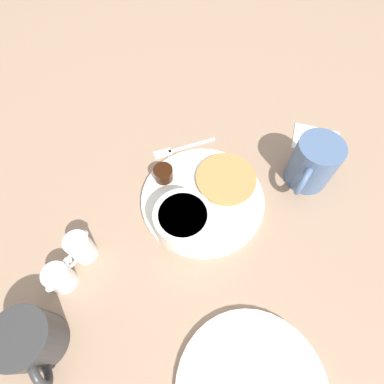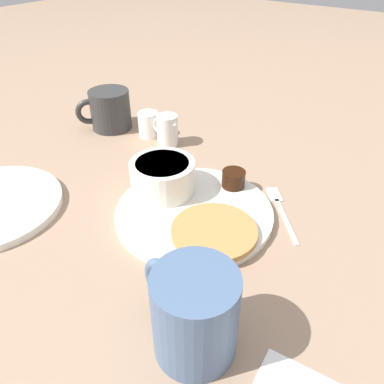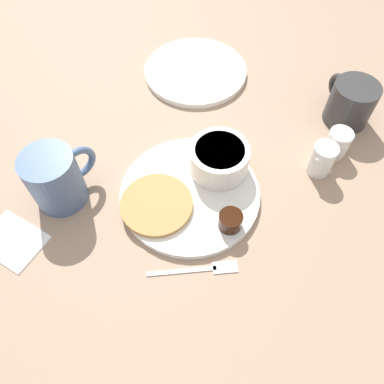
{
  "view_description": "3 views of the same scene",
  "coord_description": "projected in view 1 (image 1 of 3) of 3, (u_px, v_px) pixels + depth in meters",
  "views": [
    {
      "loc": [
        0.08,
        -0.27,
        0.53
      ],
      "look_at": [
        -0.02,
        -0.02,
        0.05
      ],
      "focal_mm": 28.0,
      "sensor_mm": 36.0,
      "label": 1
    },
    {
      "loc": [
        0.37,
        0.27,
        0.37
      ],
      "look_at": [
        -0.0,
        -0.01,
        0.04
      ],
      "focal_mm": 35.0,
      "sensor_mm": 36.0,
      "label": 2
    },
    {
      "loc": [
        -0.21,
        0.29,
        0.56
      ],
      "look_at": [
        -0.02,
        0.02,
        0.05
      ],
      "focal_mm": 35.0,
      "sensor_mm": 36.0,
      "label": 3
    }
  ],
  "objects": [
    {
      "name": "creamer_pitcher_near",
      "position": [
        81.0,
        248.0,
        0.52
      ],
      "size": [
        0.04,
        0.07,
        0.07
      ],
      "color": "white",
      "rests_on": "ground_plane"
    },
    {
      "name": "pancake_stack",
      "position": [
        226.0,
        179.0,
        0.61
      ],
      "size": [
        0.12,
        0.12,
        0.01
      ],
      "color": "#B78447",
      "rests_on": "plate"
    },
    {
      "name": "ground_plane",
      "position": [
        203.0,
        200.0,
        0.61
      ],
      "size": [
        4.0,
        4.0,
        0.0
      ],
      "primitive_type": "plane",
      "color": "#9E7F66"
    },
    {
      "name": "fork",
      "position": [
        177.0,
        149.0,
        0.67
      ],
      "size": [
        0.12,
        0.1,
        0.0
      ],
      "color": "silver",
      "rests_on": "ground_plane"
    },
    {
      "name": "butter_ramekin",
      "position": [
        171.0,
        227.0,
        0.55
      ],
      "size": [
        0.04,
        0.04,
        0.04
      ],
      "color": "white",
      "rests_on": "plate"
    },
    {
      "name": "plate",
      "position": [
        203.0,
        199.0,
        0.6
      ],
      "size": [
        0.24,
        0.24,
        0.01
      ],
      "color": "white",
      "rests_on": "ground_plane"
    },
    {
      "name": "napkin",
      "position": [
        316.0,
        140.0,
        0.68
      ],
      "size": [
        0.11,
        0.08,
        0.0
      ],
      "color": "white",
      "rests_on": "ground_plane"
    },
    {
      "name": "second_mug",
      "position": [
        31.0,
        341.0,
        0.44
      ],
      "size": [
        0.11,
        0.09,
        0.09
      ],
      "color": "#333333",
      "rests_on": "ground_plane"
    },
    {
      "name": "bowl",
      "position": [
        183.0,
        220.0,
        0.54
      ],
      "size": [
        0.11,
        0.11,
        0.05
      ],
      "color": "white",
      "rests_on": "plate"
    },
    {
      "name": "syrup_cup",
      "position": [
        163.0,
        174.0,
        0.61
      ],
      "size": [
        0.04,
        0.04,
        0.03
      ],
      "color": "black",
      "rests_on": "plate"
    },
    {
      "name": "creamer_pitcher_far",
      "position": [
        60.0,
        278.0,
        0.5
      ],
      "size": [
        0.04,
        0.07,
        0.05
      ],
      "color": "white",
      "rests_on": "ground_plane"
    },
    {
      "name": "coffee_mug",
      "position": [
        313.0,
        164.0,
        0.59
      ],
      "size": [
        0.09,
        0.12,
        0.1
      ],
      "color": "slate",
      "rests_on": "ground_plane"
    }
  ]
}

